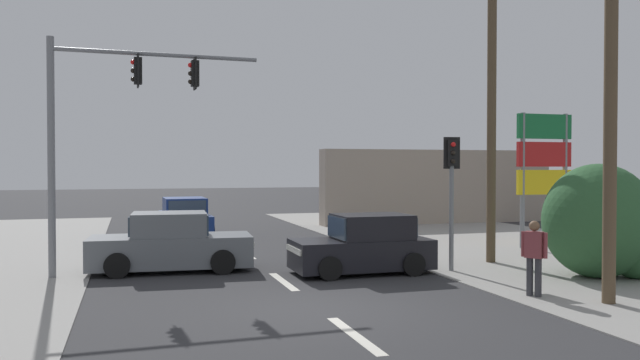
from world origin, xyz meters
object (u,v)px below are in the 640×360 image
object	(u,v)px
hatchback_kerbside_parked	(364,246)
sedan_receding_far	(171,245)
sedan_oncoming_near	(185,219)
shopping_plaza_sign	(544,161)
traffic_signal_mast	(106,113)
utility_pole_midground_right	(492,87)
pedestrian_at_kerb	(534,254)
utility_pole_foreground_right	(605,29)
pedestal_signal_right_kerb	(452,180)

from	to	relation	value
hatchback_kerbside_parked	sedan_receding_far	distance (m)	5.13
sedan_receding_far	sedan_oncoming_near	bearing A→B (deg)	82.79
sedan_receding_far	shopping_plaza_sign	bearing A→B (deg)	5.23
traffic_signal_mast	shopping_plaza_sign	xyz separation A→B (m)	(14.11, 1.34, -1.16)
utility_pole_midground_right	shopping_plaza_sign	size ratio (longest dim) A/B	2.09
traffic_signal_mast	sedan_oncoming_near	xyz separation A→B (m)	(2.62, 8.22, -3.44)
utility_pole_midground_right	sedan_oncoming_near	xyz separation A→B (m)	(-7.92, 9.27, -4.35)
pedestrian_at_kerb	sedan_oncoming_near	bearing A→B (deg)	114.18
utility_pole_foreground_right	sedan_oncoming_near	xyz separation A→B (m)	(-7.06, 14.70, -4.83)
utility_pole_foreground_right	sedan_oncoming_near	distance (m)	17.01
traffic_signal_mast	sedan_receding_far	bearing A→B (deg)	6.89
traffic_signal_mast	utility_pole_foreground_right	bearing A→B (deg)	-33.84
sedan_receding_far	pedestrian_at_kerb	bearing A→B (deg)	-38.42
shopping_plaza_sign	utility_pole_foreground_right	bearing A→B (deg)	-119.53
pedestrian_at_kerb	utility_pole_foreground_right	bearing A→B (deg)	-47.68
utility_pole_midground_right	sedan_oncoming_near	size ratio (longest dim) A/B	2.25
utility_pole_midground_right	hatchback_kerbside_parked	xyz separation A→B (m)	(-4.12, -0.54, -4.35)
hatchback_kerbside_parked	pedestrian_at_kerb	world-z (taller)	pedestrian_at_kerb
shopping_plaza_sign	sedan_oncoming_near	size ratio (longest dim) A/B	1.07
pedestrian_at_kerb	utility_pole_midground_right	bearing A→B (deg)	68.36
utility_pole_midground_right	pedestal_signal_right_kerb	xyz separation A→B (m)	(-1.83, -1.00, -2.64)
sedan_receding_far	utility_pole_midground_right	bearing A→B (deg)	-7.95
utility_pole_foreground_right	pedestal_signal_right_kerb	size ratio (longest dim) A/B	2.90
pedestal_signal_right_kerb	pedestrian_at_kerb	bearing A→B (deg)	-88.91
traffic_signal_mast	pedestrian_at_kerb	world-z (taller)	traffic_signal_mast
traffic_signal_mast	pedestrian_at_kerb	xyz separation A→B (m)	(8.77, -5.49, -3.22)
utility_pole_foreground_right	pedestrian_at_kerb	bearing A→B (deg)	132.32
shopping_plaza_sign	hatchback_kerbside_parked	world-z (taller)	shopping_plaza_sign
sedan_receding_far	utility_pole_foreground_right	bearing A→B (deg)	-39.60
traffic_signal_mast	pedestrian_at_kerb	distance (m)	10.84
pedestal_signal_right_kerb	sedan_oncoming_near	xyz separation A→B (m)	(-6.09, 10.27, -1.71)
utility_pole_midground_right	sedan_receding_far	world-z (taller)	utility_pole_midground_right
traffic_signal_mast	sedan_oncoming_near	bearing A→B (deg)	72.34
shopping_plaza_sign	hatchback_kerbside_parked	xyz separation A→B (m)	(-7.69, -2.94, -2.28)
traffic_signal_mast	pedestrian_at_kerb	size ratio (longest dim) A/B	3.68
hatchback_kerbside_parked	sedan_receding_far	world-z (taller)	sedan_receding_far
utility_pole_midground_right	sedan_receding_far	distance (m)	10.01
traffic_signal_mast	pedestal_signal_right_kerb	xyz separation A→B (m)	(8.70, -2.06, -1.73)
sedan_oncoming_near	sedan_receding_far	bearing A→B (deg)	-97.21
utility_pole_midground_right	hatchback_kerbside_parked	bearing A→B (deg)	-172.47
shopping_plaza_sign	pedestrian_at_kerb	world-z (taller)	shopping_plaza_sign
hatchback_kerbside_parked	sedan_oncoming_near	distance (m)	10.52
hatchback_kerbside_parked	pedestal_signal_right_kerb	bearing A→B (deg)	-11.29
pedestrian_at_kerb	sedan_receding_far	bearing A→B (deg)	141.58
utility_pole_foreground_right	pedestal_signal_right_kerb	bearing A→B (deg)	102.34
sedan_oncoming_near	sedan_receding_far	world-z (taller)	same
pedestal_signal_right_kerb	traffic_signal_mast	bearing A→B (deg)	166.71
traffic_signal_mast	sedan_receding_far	size ratio (longest dim) A/B	1.38
utility_pole_midground_right	shopping_plaza_sign	bearing A→B (deg)	33.79
utility_pole_foreground_right	shopping_plaza_sign	distance (m)	9.35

